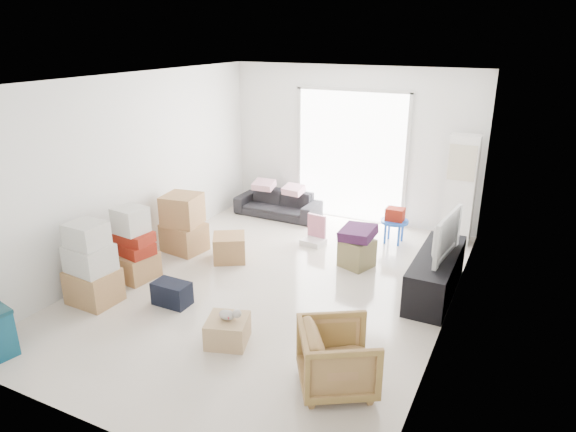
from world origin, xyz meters
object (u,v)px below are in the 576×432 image
(sofa, at_px, (278,200))
(armchair, at_px, (338,355))
(wood_crate, at_px, (228,331))
(kids_table, at_px, (395,219))
(ac_tower, at_px, (460,190))
(television, at_px, (438,250))
(ottoman, at_px, (357,253))
(tv_console, at_px, (436,274))

(sofa, distance_m, armchair, 4.92)
(armchair, distance_m, wood_crate, 1.38)
(kids_table, bearing_deg, ac_tower, 27.78)
(television, xyz_separation_m, armchair, (-0.46, -2.34, -0.25))
(sofa, bearing_deg, armchair, -55.40)
(kids_table, bearing_deg, ottoman, -102.38)
(television, xyz_separation_m, wood_crate, (-1.81, -2.16, -0.46))
(sofa, distance_m, kids_table, 2.29)
(ac_tower, bearing_deg, wood_crate, -113.40)
(wood_crate, bearing_deg, tv_console, 50.10)
(armchair, bearing_deg, ac_tower, -36.86)
(ac_tower, relative_size, ottoman, 4.25)
(tv_console, distance_m, ottoman, 1.22)
(ac_tower, xyz_separation_m, tv_console, (0.05, -1.90, -0.60))
(wood_crate, bearing_deg, sofa, 109.68)
(armchair, bearing_deg, kids_table, -24.13)
(tv_console, xyz_separation_m, television, (0.00, 0.00, 0.34))
(kids_table, bearing_deg, armchair, -82.78)
(kids_table, xyz_separation_m, wood_crate, (-0.87, -3.59, -0.27))
(television, height_order, ottoman, television)
(tv_console, height_order, sofa, sofa)
(sofa, height_order, ottoman, sofa)
(ottoman, bearing_deg, tv_console, -15.23)
(sofa, bearing_deg, television, -27.92)
(ottoman, bearing_deg, kids_table, 77.62)
(ac_tower, bearing_deg, tv_console, -88.49)
(sofa, bearing_deg, tv_console, -27.92)
(sofa, bearing_deg, ac_tower, 3.41)
(tv_console, bearing_deg, wood_crate, -129.90)
(ac_tower, height_order, ottoman, ac_tower)
(wood_crate, bearing_deg, television, 50.10)
(sofa, relative_size, ottoman, 3.80)
(television, relative_size, wood_crate, 2.27)
(tv_console, bearing_deg, ottoman, 164.77)
(tv_console, height_order, wood_crate, tv_console)
(television, xyz_separation_m, sofa, (-3.20, 1.75, -0.30))
(ac_tower, xyz_separation_m, ottoman, (-1.13, -1.58, -0.67))
(television, bearing_deg, ottoman, 81.14)
(armchair, bearing_deg, wood_crate, 51.20)
(ac_tower, distance_m, ottoman, 2.05)
(tv_console, relative_size, armchair, 2.27)
(television, bearing_deg, ac_tower, 7.87)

